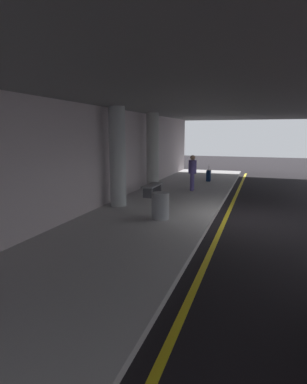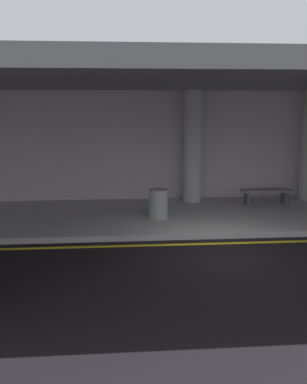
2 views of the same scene
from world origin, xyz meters
The scene contains 11 objects.
ground_plane centered at (0.00, 0.00, 0.00)m, with size 60.00×60.00×0.00m, color black.
sidewalk centered at (0.00, 3.10, 0.07)m, with size 26.00×4.20×0.15m, color #ADAAAA.
lane_stripe_yellow centered at (0.00, 0.65, 0.00)m, with size 26.00×0.14×0.01m, color yellow.
support_column_far_left centered at (0.00, 4.65, 1.97)m, with size 0.61×0.61×3.65m, color #A7ABAC.
support_column_left_mid centered at (4.00, 4.65, 1.97)m, with size 0.61×0.61×3.65m, color #AEAFAA.
ceiling_overhang centered at (0.00, 2.60, 3.95)m, with size 28.00×13.20×0.30m, color slate.
terminal_back_wall centered at (0.00, 5.35, 1.90)m, with size 26.00×0.30×3.80m, color #BBACB0.
person_waiting_for_ride centered at (4.12, 2.70, 1.11)m, with size 0.38×0.38×1.68m.
suitcase_upright_primary centered at (7.37, 2.44, 0.46)m, with size 0.36×0.22×0.90m.
bench_metal centered at (2.35, 4.09, 0.50)m, with size 1.60×0.50×0.48m.
trash_bin_steel centered at (-1.32, 2.57, 0.57)m, with size 0.56×0.56×0.85m, color gray.
Camera 1 is at (-10.81, -0.42, 2.85)m, focal length 30.07 mm.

